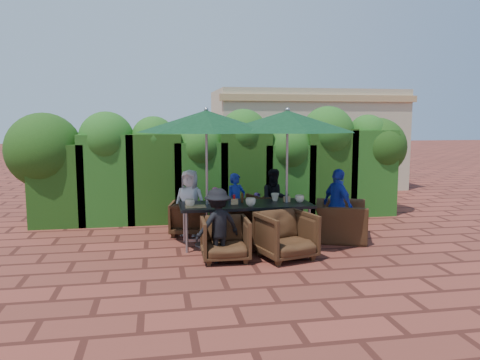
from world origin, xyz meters
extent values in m
plane|color=brown|center=(0.00, 0.00, 0.00)|extent=(80.00, 80.00, 0.00)
cube|color=black|center=(0.11, -0.01, 0.72)|extent=(2.36, 0.90, 0.05)
cube|color=gray|center=(0.11, -0.01, 0.12)|extent=(2.16, 0.05, 0.05)
cylinder|color=gray|center=(-0.97, -0.36, 0.35)|extent=(0.05, 0.05, 0.70)
cylinder|color=gray|center=(-0.97, 0.34, 0.35)|extent=(0.05, 0.05, 0.70)
cylinder|color=gray|center=(1.19, -0.36, 0.35)|extent=(0.05, 0.05, 0.70)
cylinder|color=gray|center=(1.19, 0.34, 0.35)|extent=(0.05, 0.05, 0.70)
cylinder|color=gray|center=(-0.58, 0.04, 0.01)|extent=(0.44, 0.44, 0.03)
cylinder|color=gray|center=(-0.58, 0.04, 1.20)|extent=(0.04, 0.04, 2.40)
cone|color=black|center=(-0.58, 0.04, 2.22)|extent=(2.40, 2.40, 0.38)
sphere|color=gray|center=(-0.58, 0.04, 2.42)|extent=(0.08, 0.08, 0.08)
cylinder|color=gray|center=(0.86, -0.03, 0.01)|extent=(0.44, 0.44, 0.03)
cylinder|color=gray|center=(0.86, -0.03, 1.20)|extent=(0.04, 0.04, 2.40)
cone|color=black|center=(0.86, -0.03, 2.22)|extent=(2.51, 2.51, 0.38)
sphere|color=gray|center=(0.86, -0.03, 2.42)|extent=(0.08, 0.08, 0.08)
imported|color=black|center=(-0.85, 0.93, 0.36)|extent=(0.81, 0.78, 0.72)
imported|color=black|center=(0.14, 0.87, 0.41)|extent=(0.97, 0.94, 0.82)
imported|color=black|center=(1.04, 0.90, 0.40)|extent=(1.01, 0.99, 0.80)
imported|color=black|center=(-0.40, -0.89, 0.38)|extent=(0.76, 0.71, 0.77)
imported|color=black|center=(0.59, -0.98, 0.42)|extent=(0.99, 0.96, 0.84)
imported|color=black|center=(1.95, 0.05, 0.47)|extent=(1.04, 1.25, 0.94)
imported|color=silver|center=(-0.83, 0.89, 0.64)|extent=(0.73, 0.61, 1.29)
imported|color=#2036B1|center=(0.10, 0.98, 0.59)|extent=(0.53, 0.49, 1.19)
imported|color=black|center=(0.91, 1.00, 0.63)|extent=(0.62, 0.39, 1.25)
imported|color=black|center=(-0.52, -0.94, 0.59)|extent=(0.83, 0.61, 1.17)
imported|color=#2036B1|center=(1.84, -0.06, 0.68)|extent=(0.59, 0.87, 1.35)
imported|color=#CA477B|center=(-0.29, 1.11, 0.45)|extent=(0.35, 0.30, 0.90)
imported|color=#71479B|center=(0.57, 1.10, 0.38)|extent=(0.32, 0.28, 0.77)
imported|color=green|center=(1.53, 4.05, 0.89)|extent=(1.69, 0.69, 1.78)
imported|color=#CA477B|center=(2.20, 4.44, 0.91)|extent=(0.91, 0.60, 1.81)
imported|color=#9999A1|center=(3.53, 4.38, 0.82)|extent=(1.13, 1.03, 1.65)
imported|color=beige|center=(-0.90, -0.14, 0.82)|extent=(0.17, 0.17, 0.14)
imported|color=beige|center=(-0.54, 0.13, 0.81)|extent=(0.13, 0.13, 0.13)
imported|color=beige|center=(0.15, -0.25, 0.82)|extent=(0.18, 0.18, 0.14)
imported|color=beige|center=(0.70, 0.18, 0.82)|extent=(0.15, 0.15, 0.14)
imported|color=beige|center=(1.10, -0.05, 0.82)|extent=(0.17, 0.17, 0.13)
cylinder|color=#B20C0A|center=(-0.10, -0.02, 0.83)|extent=(0.04, 0.04, 0.17)
cylinder|color=#4C230C|center=(0.07, 0.12, 0.83)|extent=(0.04, 0.04, 0.17)
cube|color=tan|center=(-0.80, -0.18, 0.76)|extent=(0.35, 0.25, 0.02)
cube|color=tan|center=(-0.10, -0.05, 0.80)|extent=(0.12, 0.06, 0.10)
cube|color=tan|center=(0.88, 0.03, 0.80)|extent=(0.12, 0.06, 0.10)
cube|color=#18380F|center=(-3.50, 2.30, 0.87)|extent=(1.15, 0.95, 1.73)
sphere|color=#18380F|center=(-3.50, 2.30, 1.63)|extent=(0.98, 0.98, 0.98)
cube|color=#18380F|center=(-2.50, 2.30, 0.97)|extent=(1.15, 0.95, 1.94)
sphere|color=#18380F|center=(-2.50, 2.30, 1.84)|extent=(1.18, 1.18, 1.18)
cube|color=#18380F|center=(-1.50, 2.30, 0.97)|extent=(1.15, 0.95, 1.94)
sphere|color=#18380F|center=(-1.50, 2.30, 1.84)|extent=(0.97, 0.97, 0.97)
cube|color=#18380F|center=(-0.50, 2.30, 0.88)|extent=(1.15, 0.95, 1.75)
sphere|color=#18380F|center=(-0.50, 2.30, 1.65)|extent=(1.17, 1.17, 1.17)
cube|color=#18380F|center=(0.50, 2.30, 1.02)|extent=(1.15, 0.95, 2.04)
sphere|color=#18380F|center=(0.50, 2.30, 1.94)|extent=(1.09, 1.09, 1.09)
cube|color=#18380F|center=(1.50, 2.30, 0.84)|extent=(1.15, 0.95, 1.68)
sphere|color=#18380F|center=(1.50, 2.30, 1.58)|extent=(1.23, 1.23, 1.23)
cube|color=#18380F|center=(2.50, 2.30, 1.02)|extent=(1.15, 0.95, 2.04)
sphere|color=#18380F|center=(2.50, 2.30, 1.94)|extent=(1.25, 1.25, 1.25)
cube|color=#18380F|center=(3.50, 2.30, 1.00)|extent=(1.15, 0.95, 2.01)
sphere|color=#18380F|center=(3.50, 2.30, 1.91)|extent=(0.93, 0.93, 0.93)
sphere|color=#18380F|center=(-3.80, 2.40, 1.60)|extent=(1.60, 1.60, 1.60)
sphere|color=#18380F|center=(3.80, 2.40, 1.60)|extent=(1.40, 1.40, 1.40)
cube|color=#BCB18C|center=(3.50, 7.00, 1.60)|extent=(6.00, 3.00, 3.20)
cube|color=tan|center=(3.50, 5.55, 2.90)|extent=(6.20, 0.25, 0.20)
camera|label=1|loc=(-1.46, -8.12, 2.24)|focal=35.00mm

